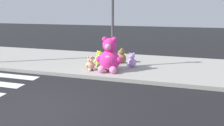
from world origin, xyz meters
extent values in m
plane|color=black|center=(0.00, 0.00, 0.00)|extent=(60.00, 60.00, 0.00)
cube|color=#9E9B93|center=(0.00, 5.20, 0.07)|extent=(28.00, 4.40, 0.15)
cube|color=white|center=(-3.13, 2.50, 0.00)|extent=(3.20, 0.45, 0.00)
cylinder|color=#4C4C51|center=(1.00, 4.40, 1.75)|extent=(0.11, 0.11, 3.20)
sphere|color=#F22D93|center=(1.03, 3.85, 0.58)|extent=(0.86, 0.86, 0.86)
ellipsoid|color=pink|center=(1.04, 3.54, 0.58)|extent=(0.48, 0.21, 0.56)
sphere|color=#F22D93|center=(1.03, 3.85, 1.22)|extent=(0.56, 0.56, 0.56)
sphere|color=pink|center=(1.04, 3.61, 1.19)|extent=(0.26, 0.26, 0.26)
sphere|color=#F22D93|center=(1.22, 3.86, 1.45)|extent=(0.21, 0.21, 0.21)
sphere|color=#F22D93|center=(1.44, 3.76, 0.64)|extent=(0.27, 0.27, 0.27)
sphere|color=pink|center=(1.28, 3.49, 0.30)|extent=(0.30, 0.30, 0.30)
sphere|color=#F22D93|center=(0.83, 3.84, 1.45)|extent=(0.21, 0.21, 0.21)
sphere|color=#F22D93|center=(0.62, 3.73, 0.64)|extent=(0.27, 0.27, 0.27)
sphere|color=pink|center=(0.80, 3.48, 0.30)|extent=(0.30, 0.30, 0.30)
sphere|color=#B28CD8|center=(1.79, 4.70, 0.35)|extent=(0.39, 0.39, 0.39)
ellipsoid|color=silver|center=(1.73, 4.83, 0.35)|extent=(0.23, 0.17, 0.25)
sphere|color=#B28CD8|center=(1.79, 4.70, 0.64)|extent=(0.26, 0.26, 0.26)
sphere|color=silver|center=(1.74, 4.80, 0.62)|extent=(0.12, 0.12, 0.12)
sphere|color=#B28CD8|center=(1.71, 4.66, 0.74)|extent=(0.10, 0.10, 0.10)
sphere|color=#B28CD8|center=(1.60, 4.67, 0.37)|extent=(0.12, 0.12, 0.12)
sphere|color=silver|center=(1.62, 4.80, 0.22)|extent=(0.13, 0.13, 0.13)
sphere|color=#B28CD8|center=(1.87, 4.73, 0.74)|extent=(0.10, 0.10, 0.10)
sphere|color=#B28CD8|center=(1.94, 4.82, 0.37)|extent=(0.12, 0.12, 0.12)
sphere|color=silver|center=(1.82, 4.89, 0.22)|extent=(0.13, 0.13, 0.13)
sphere|color=#8CD133|center=(0.39, 4.45, 0.34)|extent=(0.39, 0.39, 0.39)
ellipsoid|color=#B8DE87|center=(0.41, 4.31, 0.34)|extent=(0.23, 0.13, 0.25)
sphere|color=#8CD133|center=(0.39, 4.45, 0.63)|extent=(0.25, 0.25, 0.25)
sphere|color=#B8DE87|center=(0.41, 4.34, 0.62)|extent=(0.12, 0.12, 0.12)
sphere|color=#8CD133|center=(0.47, 4.46, 0.74)|extent=(0.10, 0.10, 0.10)
sphere|color=#8CD133|center=(0.58, 4.43, 0.37)|extent=(0.12, 0.12, 0.12)
sphere|color=#B8DE87|center=(0.52, 4.30, 0.22)|extent=(0.13, 0.13, 0.13)
sphere|color=#8CD133|center=(0.30, 4.43, 0.74)|extent=(0.10, 0.10, 0.10)
sphere|color=#8CD133|center=(0.21, 4.36, 0.37)|extent=(0.12, 0.12, 0.12)
sphere|color=#B8DE87|center=(0.31, 4.26, 0.22)|extent=(0.13, 0.13, 0.13)
sphere|color=tan|center=(0.22, 3.74, 0.33)|extent=(0.36, 0.36, 0.36)
ellipsoid|color=beige|center=(0.32, 3.65, 0.33)|extent=(0.19, 0.20, 0.23)
sphere|color=tan|center=(0.22, 3.74, 0.60)|extent=(0.24, 0.24, 0.24)
sphere|color=beige|center=(0.29, 3.67, 0.58)|extent=(0.11, 0.11, 0.11)
sphere|color=tan|center=(0.28, 3.80, 0.69)|extent=(0.09, 0.09, 0.09)
sphere|color=tan|center=(0.37, 3.83, 0.36)|extent=(0.11, 0.11, 0.11)
sphere|color=beige|center=(0.40, 3.70, 0.21)|extent=(0.12, 0.12, 0.12)
sphere|color=tan|center=(0.16, 3.68, 0.69)|extent=(0.09, 0.09, 0.09)
sphere|color=tan|center=(0.14, 3.58, 0.36)|extent=(0.11, 0.11, 0.11)
sphere|color=beige|center=(0.26, 3.56, 0.21)|extent=(0.12, 0.12, 0.12)
sphere|color=teal|center=(0.76, 4.99, 0.33)|extent=(0.35, 0.35, 0.35)
ellipsoid|color=#7BBFBC|center=(0.64, 4.93, 0.33)|extent=(0.15, 0.21, 0.23)
sphere|color=teal|center=(0.76, 4.99, 0.59)|extent=(0.23, 0.23, 0.23)
sphere|color=#7BBFBC|center=(0.67, 4.95, 0.57)|extent=(0.11, 0.11, 0.11)
sphere|color=teal|center=(0.79, 4.92, 0.68)|extent=(0.09, 0.09, 0.09)
sphere|color=teal|center=(0.79, 4.82, 0.35)|extent=(0.11, 0.11, 0.11)
sphere|color=#7BBFBC|center=(0.67, 4.84, 0.21)|extent=(0.12, 0.12, 0.12)
sphere|color=teal|center=(0.72, 5.06, 0.68)|extent=(0.09, 0.09, 0.09)
sphere|color=teal|center=(0.64, 5.12, 0.35)|extent=(0.11, 0.11, 0.11)
sphere|color=#7BBFBC|center=(0.58, 5.01, 0.21)|extent=(0.12, 0.12, 0.12)
sphere|color=olive|center=(1.19, 5.30, 0.36)|extent=(0.42, 0.42, 0.42)
ellipsoid|color=tan|center=(1.05, 5.26, 0.36)|extent=(0.15, 0.25, 0.28)
sphere|color=olive|center=(1.19, 5.30, 0.68)|extent=(0.28, 0.28, 0.28)
sphere|color=tan|center=(1.08, 5.27, 0.66)|extent=(0.13, 0.13, 0.13)
sphere|color=olive|center=(1.22, 5.20, 0.79)|extent=(0.11, 0.11, 0.11)
sphere|color=olive|center=(1.19, 5.09, 0.39)|extent=(0.13, 0.13, 0.13)
sphere|color=tan|center=(1.05, 5.14, 0.22)|extent=(0.15, 0.15, 0.15)
sphere|color=olive|center=(1.17, 5.39, 0.79)|extent=(0.11, 0.11, 0.11)
sphere|color=olive|center=(1.09, 5.48, 0.39)|extent=(0.13, 0.13, 0.13)
sphere|color=tan|center=(0.99, 5.36, 0.22)|extent=(0.15, 0.15, 0.15)
sphere|color=yellow|center=(0.15, 5.04, 0.33)|extent=(0.35, 0.35, 0.35)
ellipsoid|color=#F0DB80|center=(0.08, 4.93, 0.33)|extent=(0.21, 0.16, 0.23)
sphere|color=yellow|center=(0.15, 5.04, 0.59)|extent=(0.23, 0.23, 0.23)
sphere|color=#F0DB80|center=(0.10, 4.95, 0.57)|extent=(0.11, 0.11, 0.11)
sphere|color=yellow|center=(0.22, 5.00, 0.68)|extent=(0.09, 0.09, 0.09)
sphere|color=yellow|center=(0.27, 4.92, 0.35)|extent=(0.11, 0.11, 0.11)
sphere|color=#F0DB80|center=(0.15, 4.86, 0.21)|extent=(0.12, 0.12, 0.12)
sphere|color=yellow|center=(0.08, 5.08, 0.68)|extent=(0.09, 0.09, 0.09)
sphere|color=yellow|center=(-0.02, 5.08, 0.35)|extent=(0.11, 0.11, 0.11)
sphere|color=#F0DB80|center=(-0.01, 4.96, 0.21)|extent=(0.12, 0.12, 0.12)
camera|label=1|loc=(3.47, -4.25, 2.61)|focal=34.18mm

